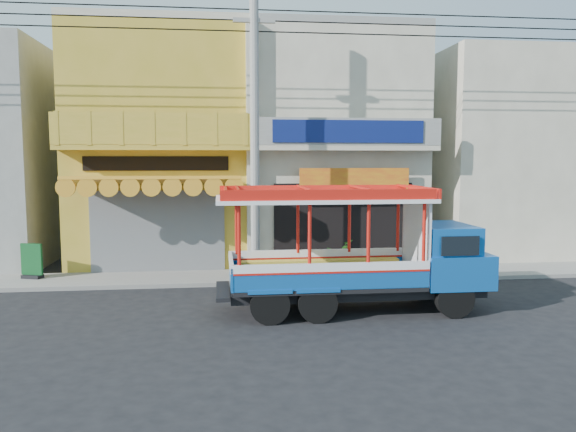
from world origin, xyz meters
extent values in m
plane|color=black|center=(0.00, 0.00, 0.00)|extent=(90.00, 90.00, 0.00)
cube|color=slate|center=(0.00, 4.00, 0.06)|extent=(30.00, 2.00, 0.12)
cube|color=#B09727|center=(-4.00, 8.00, 4.00)|extent=(6.00, 6.00, 8.00)
cube|color=#595B5E|center=(-4.00, 4.98, 1.40)|extent=(4.20, 0.10, 2.60)
cube|color=orange|center=(-4.00, 4.25, 3.05)|extent=(5.20, 1.50, 0.31)
cube|color=#B09727|center=(-4.00, 4.65, 4.05)|extent=(6.00, 0.70, 0.18)
cube|color=#B09727|center=(-4.00, 4.35, 4.60)|extent=(6.00, 0.12, 0.95)
cube|color=black|center=(-4.00, 4.97, 3.55)|extent=(4.50, 0.04, 0.45)
cube|color=#B1A891|center=(-4.00, 8.00, 8.12)|extent=(6.00, 6.00, 0.24)
cube|color=#B1A891|center=(2.00, 8.00, 4.00)|extent=(6.00, 6.00, 8.00)
cube|color=black|center=(2.00, 4.98, 1.50)|extent=(4.60, 0.12, 2.80)
cube|color=orange|center=(2.30, 4.70, 2.90)|extent=(3.60, 0.05, 1.00)
cube|color=#B1A891|center=(2.00, 4.65, 4.05)|extent=(6.00, 0.70, 0.18)
cube|color=gray|center=(2.00, 4.35, 4.55)|extent=(6.00, 0.12, 0.85)
cube|color=navy|center=(2.00, 4.28, 4.55)|extent=(4.80, 0.06, 0.70)
cube|color=gray|center=(2.00, 8.00, 8.12)|extent=(6.00, 6.00, 0.24)
cube|color=#B1A891|center=(-1.00, 4.85, 4.00)|extent=(0.35, 0.30, 8.00)
cube|color=#B1A891|center=(9.00, 8.00, 3.80)|extent=(6.00, 6.00, 7.60)
cylinder|color=gray|center=(-1.00, 3.30, 4.50)|extent=(0.26, 0.26, 9.00)
cube|color=gray|center=(-1.00, 3.30, 7.60)|extent=(1.20, 0.12, 0.12)
cylinder|color=black|center=(0.00, 3.30, 7.30)|extent=(28.00, 0.04, 0.04)
cylinder|color=black|center=(0.00, 3.30, 7.60)|extent=(28.00, 0.04, 0.04)
cylinder|color=black|center=(0.00, 3.30, 7.90)|extent=(28.00, 0.04, 0.04)
cylinder|color=black|center=(3.40, -0.81, 0.45)|extent=(0.90, 0.26, 0.90)
cylinder|color=black|center=(3.39, 0.90, 0.45)|extent=(0.90, 0.26, 0.90)
cylinder|color=black|center=(0.16, -0.84, 0.45)|extent=(0.90, 0.26, 0.90)
cylinder|color=black|center=(0.15, 0.88, 0.45)|extent=(0.90, 0.26, 0.90)
cylinder|color=black|center=(-0.92, -0.84, 0.45)|extent=(0.90, 0.26, 0.90)
cylinder|color=black|center=(-0.93, 0.87, 0.45)|extent=(0.90, 0.26, 0.90)
cube|color=black|center=(1.24, 0.03, 0.54)|extent=(6.06, 1.53, 0.25)
cube|color=#1056AF|center=(3.58, 0.05, 1.04)|extent=(1.64, 1.99, 0.81)
cube|color=#1056AF|center=(3.44, 0.04, 1.76)|extent=(1.27, 1.83, 0.68)
cube|color=black|center=(4.07, 0.05, 1.71)|extent=(0.07, 1.58, 0.50)
cube|color=black|center=(0.49, 0.02, 0.72)|extent=(4.47, 2.01, 0.11)
cube|color=#1056AF|center=(0.50, -0.93, 1.04)|extent=(4.46, 0.10, 0.54)
cube|color=white|center=(0.50, -0.93, 1.28)|extent=(4.46, 0.11, 0.20)
cube|color=#1056AF|center=(0.49, 0.98, 1.04)|extent=(4.46, 0.10, 0.54)
cube|color=white|center=(0.49, 0.98, 1.28)|extent=(4.46, 0.11, 0.20)
cylinder|color=red|center=(-1.59, -0.93, 2.03)|extent=(0.08, 0.08, 1.44)
cylinder|color=red|center=(-1.61, 0.94, 2.03)|extent=(0.08, 0.08, 1.44)
cube|color=white|center=(2.74, 0.04, 1.73)|extent=(0.09, 1.82, 2.03)
cube|color=white|center=(0.40, 0.02, 2.75)|extent=(5.01, 2.24, 0.09)
cube|color=red|center=(0.40, 0.02, 2.91)|extent=(4.83, 2.15, 0.23)
cube|color=black|center=(-7.66, 4.29, 0.17)|extent=(0.65, 0.48, 0.11)
cube|color=#0B4019|center=(-7.66, 4.29, 0.70)|extent=(0.68, 0.29, 0.95)
imported|color=#205518|center=(1.55, 3.82, 0.65)|extent=(1.23, 1.26, 1.06)
imported|color=#205518|center=(5.15, 4.70, 0.69)|extent=(0.90, 0.90, 1.13)
camera|label=1|loc=(-1.92, -13.07, 3.69)|focal=35.00mm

